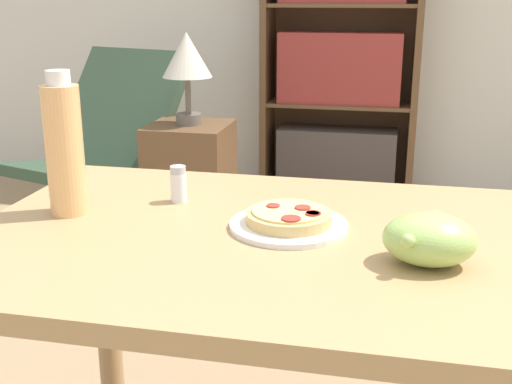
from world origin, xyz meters
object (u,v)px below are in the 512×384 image
object	(u,v)px
lounge_chair_near	(100,183)
bookshelf	(340,64)
pizza_on_plate	(289,221)
side_table	(191,191)
grape_bunch	(429,239)
salt_shaker	(178,184)
table_lamp	(187,59)
drink_bottle	(64,148)

from	to	relation	value
lounge_chair_near	bookshelf	bearing A→B (deg)	59.05
pizza_on_plate	side_table	world-z (taller)	pizza_on_plate
grape_bunch	bookshelf	xyz separation A→B (m)	(-0.36, 2.62, -0.01)
salt_shaker	bookshelf	xyz separation A→B (m)	(0.11, 2.41, -0.01)
grape_bunch	table_lamp	bearing A→B (deg)	119.28
grape_bunch	drink_bottle	world-z (taller)	drink_bottle
pizza_on_plate	drink_bottle	xyz separation A→B (m)	(-0.42, -0.01, 0.11)
pizza_on_plate	lounge_chair_near	world-z (taller)	lounge_chair_near
drink_bottle	bookshelf	distance (m)	2.54
grape_bunch	side_table	world-z (taller)	grape_bunch
grape_bunch	drink_bottle	xyz separation A→B (m)	(-0.66, 0.11, 0.09)
lounge_chair_near	side_table	world-z (taller)	lounge_chair_near
pizza_on_plate	grape_bunch	distance (m)	0.26
salt_shaker	lounge_chair_near	size ratio (longest dim) A/B	0.08
grape_bunch	table_lamp	distance (m)	1.88
side_table	pizza_on_plate	bearing A→B (deg)	-65.91
drink_bottle	table_lamp	distance (m)	1.55
pizza_on_plate	drink_bottle	world-z (taller)	drink_bottle
bookshelf	table_lamp	world-z (taller)	bookshelf
drink_bottle	lounge_chair_near	bearing A→B (deg)	114.42
table_lamp	lounge_chair_near	bearing A→B (deg)	169.34
pizza_on_plate	lounge_chair_near	size ratio (longest dim) A/B	0.23
bookshelf	grape_bunch	bearing A→B (deg)	-82.12
grape_bunch	salt_shaker	size ratio (longest dim) A/B	1.93
pizza_on_plate	side_table	size ratio (longest dim) A/B	0.35
grape_bunch	lounge_chair_near	bearing A→B (deg)	128.91
grape_bunch	lounge_chair_near	distance (m)	2.27
grape_bunch	lounge_chair_near	world-z (taller)	lounge_chair_near
side_table	lounge_chair_near	bearing A→B (deg)	169.34
bookshelf	lounge_chair_near	bearing A→B (deg)	-138.80
grape_bunch	salt_shaker	distance (m)	0.52
pizza_on_plate	table_lamp	xyz separation A→B (m)	(-0.68, 1.52, 0.12)
lounge_chair_near	table_lamp	distance (m)	0.76
side_table	table_lamp	world-z (taller)	table_lamp
pizza_on_plate	lounge_chair_near	xyz separation A→B (m)	(-1.16, 1.61, -0.46)
pizza_on_plate	table_lamp	world-z (taller)	table_lamp
pizza_on_plate	bookshelf	xyz separation A→B (m)	(-0.13, 2.51, 0.02)
bookshelf	side_table	world-z (taller)	bookshelf
drink_bottle	table_lamp	size ratio (longest dim) A/B	0.70
lounge_chair_near	grape_bunch	bearing A→B (deg)	-33.24
salt_shaker	lounge_chair_near	world-z (taller)	lounge_chair_near
grape_bunch	table_lamp	xyz separation A→B (m)	(-0.92, 1.63, 0.10)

